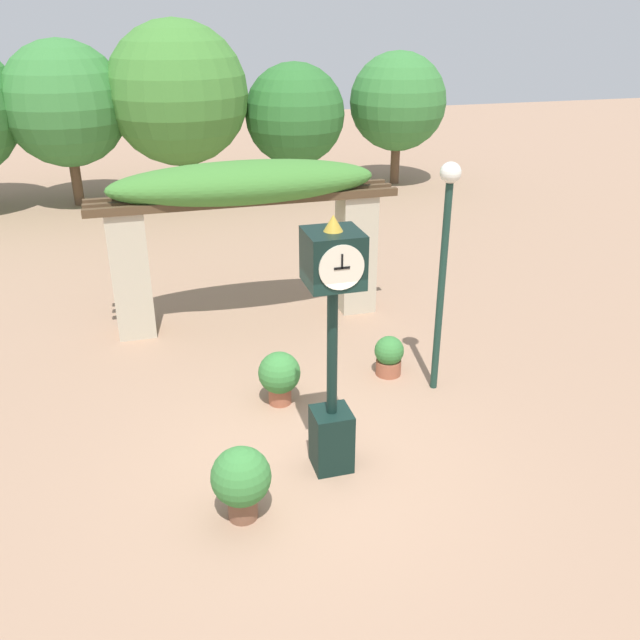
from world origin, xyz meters
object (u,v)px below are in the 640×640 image
potted_plant_near_left (241,480)px  lamp_post (445,245)px  pedestal_clock (332,339)px  potted_plant_far_left (389,355)px  potted_plant_near_right (279,375)px

potted_plant_near_left → lamp_post: (3.16, 1.99, 1.68)m
pedestal_clock → potted_plant_far_left: bearing=52.5°
potted_plant_near_right → potted_plant_far_left: 1.79m
potted_plant_near_right → lamp_post: bearing=-4.9°
potted_plant_near_left → potted_plant_near_right: (0.91, 2.19, -0.06)m
potted_plant_near_right → potted_plant_near_left: bearing=-112.5°
pedestal_clock → lamp_post: lamp_post is taller
potted_plant_near_right → pedestal_clock: bearing=-80.0°
pedestal_clock → lamp_post: 2.46m
pedestal_clock → potted_plant_near_right: pedestal_clock is taller
pedestal_clock → potted_plant_far_left: size_ratio=5.07×
potted_plant_near_left → potted_plant_far_left: (2.66, 2.54, -0.18)m
pedestal_clock → lamp_post: bearing=35.0°
potted_plant_near_right → potted_plant_far_left: bearing=11.3°
potted_plant_near_right → lamp_post: 2.86m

